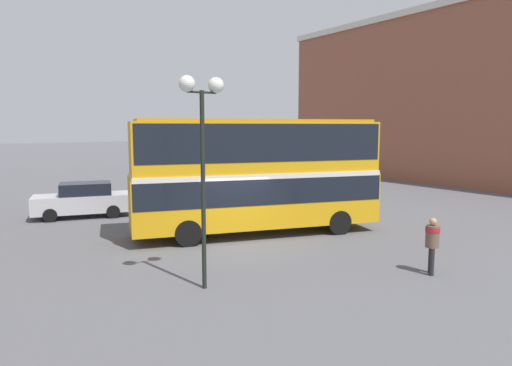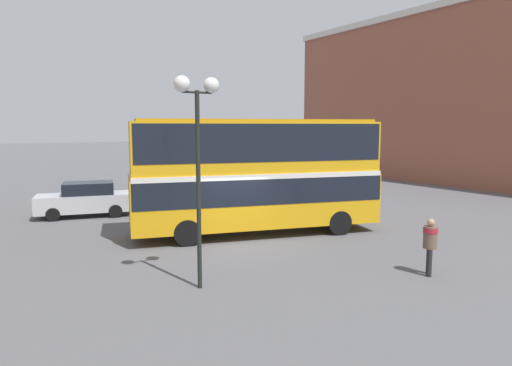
# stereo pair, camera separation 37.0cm
# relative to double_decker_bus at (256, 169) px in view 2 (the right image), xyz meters

# --- Properties ---
(ground_plane) EXTENTS (240.00, 240.00, 0.00)m
(ground_plane) POSITION_rel_double_decker_bus_xyz_m (-1.57, -1.04, -2.67)
(ground_plane) COLOR #5B5B60
(building_row_right) EXTENTS (8.84, 34.18, 13.43)m
(building_row_right) POSITION_rel_double_decker_bus_xyz_m (24.07, 4.76, 4.06)
(building_row_right) COLOR #935642
(building_row_right) RESTS_ON ground_plane
(double_decker_bus) EXTENTS (10.32, 5.24, 4.68)m
(double_decker_bus) POSITION_rel_double_decker_bus_xyz_m (0.00, 0.00, 0.00)
(double_decker_bus) COLOR gold
(double_decker_bus) RESTS_ON ground_plane
(pedestrian_foreground) EXTENTS (0.59, 0.59, 1.71)m
(pedestrian_foreground) POSITION_rel_double_decker_bus_xyz_m (1.45, -7.24, -1.62)
(pedestrian_foreground) COLOR #232328
(pedestrian_foreground) RESTS_ON ground_plane
(parked_car_kerb_far) EXTENTS (4.79, 2.83, 1.68)m
(parked_car_kerb_far) POSITION_rel_double_decker_bus_xyz_m (-5.05, 7.62, -1.83)
(parked_car_kerb_far) COLOR silver
(parked_car_kerb_far) RESTS_ON ground_plane
(street_lamp_twin_globe) EXTENTS (1.26, 0.42, 5.68)m
(street_lamp_twin_globe) POSITION_rel_double_decker_bus_xyz_m (-4.74, -4.54, 1.87)
(street_lamp_twin_globe) COLOR black
(street_lamp_twin_globe) RESTS_ON ground_plane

